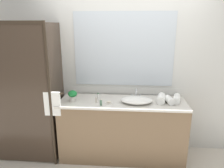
{
  "coord_description": "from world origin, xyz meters",
  "views": [
    {
      "loc": [
        0.07,
        -2.79,
        1.95
      ],
      "look_at": [
        -0.15,
        0.0,
        1.15
      ],
      "focal_mm": 33.35,
      "sensor_mm": 36.0,
      "label": 1
    }
  ],
  "objects_px": {
    "potted_plant": "(73,95)",
    "faucet": "(136,95)",
    "sink_basin": "(136,100)",
    "soap_dish": "(109,102)",
    "rolled_towel_middle": "(170,100)",
    "rolled_towel_far_edge": "(161,99)",
    "amenity_bottle_conditioner": "(98,96)",
    "amenity_bottle_body_wash": "(96,100)",
    "rolled_towel_near_edge": "(177,99)",
    "amenity_bottle_lotion": "(101,102)"
  },
  "relations": [
    {
      "from": "potted_plant",
      "to": "faucet",
      "type": "bearing_deg",
      "value": 12.21
    },
    {
      "from": "sink_basin",
      "to": "soap_dish",
      "type": "height_order",
      "value": "sink_basin"
    },
    {
      "from": "rolled_towel_middle",
      "to": "sink_basin",
      "type": "bearing_deg",
      "value": -178.38
    },
    {
      "from": "rolled_towel_far_edge",
      "to": "potted_plant",
      "type": "bearing_deg",
      "value": -177.4
    },
    {
      "from": "soap_dish",
      "to": "amenity_bottle_conditioner",
      "type": "height_order",
      "value": "amenity_bottle_conditioner"
    },
    {
      "from": "sink_basin",
      "to": "potted_plant",
      "type": "bearing_deg",
      "value": -179.11
    },
    {
      "from": "potted_plant",
      "to": "amenity_bottle_conditioner",
      "type": "xyz_separation_m",
      "value": [
        0.34,
        0.13,
        -0.05
      ]
    },
    {
      "from": "sink_basin",
      "to": "faucet",
      "type": "distance_m",
      "value": 0.18
    },
    {
      "from": "potted_plant",
      "to": "rolled_towel_middle",
      "type": "relative_size",
      "value": 0.86
    },
    {
      "from": "potted_plant",
      "to": "amenity_bottle_conditioner",
      "type": "distance_m",
      "value": 0.37
    },
    {
      "from": "soap_dish",
      "to": "amenity_bottle_conditioner",
      "type": "relative_size",
      "value": 1.14
    },
    {
      "from": "amenity_bottle_body_wash",
      "to": "rolled_towel_near_edge",
      "type": "bearing_deg",
      "value": 5.03
    },
    {
      "from": "sink_basin",
      "to": "faucet",
      "type": "bearing_deg",
      "value": 90.0
    },
    {
      "from": "faucet",
      "to": "potted_plant",
      "type": "distance_m",
      "value": 0.92
    },
    {
      "from": "amenity_bottle_lotion",
      "to": "rolled_towel_middle",
      "type": "bearing_deg",
      "value": 8.9
    },
    {
      "from": "soap_dish",
      "to": "rolled_towel_middle",
      "type": "height_order",
      "value": "rolled_towel_middle"
    },
    {
      "from": "amenity_bottle_lotion",
      "to": "faucet",
      "type": "bearing_deg",
      "value": 33.11
    },
    {
      "from": "amenity_bottle_lotion",
      "to": "rolled_towel_middle",
      "type": "xyz_separation_m",
      "value": [
        0.94,
        0.15,
        0.0
      ]
    },
    {
      "from": "rolled_towel_middle",
      "to": "amenity_bottle_conditioner",
      "type": "bearing_deg",
      "value": 173.97
    },
    {
      "from": "amenity_bottle_conditioner",
      "to": "amenity_bottle_lotion",
      "type": "relative_size",
      "value": 0.98
    },
    {
      "from": "amenity_bottle_body_wash",
      "to": "soap_dish",
      "type": "bearing_deg",
      "value": -8.96
    },
    {
      "from": "potted_plant",
      "to": "amenity_bottle_body_wash",
      "type": "height_order",
      "value": "potted_plant"
    },
    {
      "from": "sink_basin",
      "to": "amenity_bottle_lotion",
      "type": "distance_m",
      "value": 0.5
    },
    {
      "from": "amenity_bottle_conditioner",
      "to": "amenity_bottle_body_wash",
      "type": "bearing_deg",
      "value": -92.12
    },
    {
      "from": "amenity_bottle_conditioner",
      "to": "rolled_towel_far_edge",
      "type": "distance_m",
      "value": 0.9
    },
    {
      "from": "rolled_towel_near_edge",
      "to": "faucet",
      "type": "bearing_deg",
      "value": 169.29
    },
    {
      "from": "amenity_bottle_body_wash",
      "to": "rolled_towel_near_edge",
      "type": "height_order",
      "value": "rolled_towel_near_edge"
    },
    {
      "from": "rolled_towel_near_edge",
      "to": "potted_plant",
      "type": "bearing_deg",
      "value": -176.57
    },
    {
      "from": "faucet",
      "to": "amenity_bottle_body_wash",
      "type": "distance_m",
      "value": 0.6
    },
    {
      "from": "amenity_bottle_body_wash",
      "to": "rolled_towel_far_edge",
      "type": "xyz_separation_m",
      "value": [
        0.91,
        0.07,
        0.02
      ]
    },
    {
      "from": "amenity_bottle_conditioner",
      "to": "soap_dish",
      "type": "bearing_deg",
      "value": -45.0
    },
    {
      "from": "soap_dish",
      "to": "amenity_bottle_conditioner",
      "type": "xyz_separation_m",
      "value": [
        -0.17,
        0.17,
        0.03
      ]
    },
    {
      "from": "potted_plant",
      "to": "rolled_towel_near_edge",
      "type": "bearing_deg",
      "value": 3.43
    },
    {
      "from": "amenity_bottle_body_wash",
      "to": "rolled_towel_middle",
      "type": "bearing_deg",
      "value": 2.15
    },
    {
      "from": "potted_plant",
      "to": "rolled_towel_middle",
      "type": "height_order",
      "value": "potted_plant"
    },
    {
      "from": "amenity_bottle_body_wash",
      "to": "potted_plant",
      "type": "bearing_deg",
      "value": 178.07
    },
    {
      "from": "sink_basin",
      "to": "rolled_towel_middle",
      "type": "height_order",
      "value": "rolled_towel_middle"
    },
    {
      "from": "soap_dish",
      "to": "amenity_bottle_lotion",
      "type": "height_order",
      "value": "amenity_bottle_lotion"
    },
    {
      "from": "rolled_towel_middle",
      "to": "amenity_bottle_lotion",
      "type": "bearing_deg",
      "value": -171.1
    },
    {
      "from": "potted_plant",
      "to": "amenity_bottle_conditioner",
      "type": "height_order",
      "value": "potted_plant"
    },
    {
      "from": "amenity_bottle_body_wash",
      "to": "amenity_bottle_lotion",
      "type": "height_order",
      "value": "amenity_bottle_lotion"
    },
    {
      "from": "potted_plant",
      "to": "soap_dish",
      "type": "xyz_separation_m",
      "value": [
        0.52,
        -0.04,
        -0.08
      ]
    },
    {
      "from": "soap_dish",
      "to": "amenity_bottle_lotion",
      "type": "bearing_deg",
      "value": -140.9
    },
    {
      "from": "faucet",
      "to": "rolled_towel_far_edge",
      "type": "height_order",
      "value": "faucet"
    },
    {
      "from": "amenity_bottle_body_wash",
      "to": "faucet",
      "type": "bearing_deg",
      "value": 20.14
    },
    {
      "from": "amenity_bottle_conditioner",
      "to": "rolled_towel_middle",
      "type": "height_order",
      "value": "rolled_towel_middle"
    },
    {
      "from": "soap_dish",
      "to": "rolled_towel_near_edge",
      "type": "xyz_separation_m",
      "value": [
        0.95,
        0.13,
        0.03
      ]
    },
    {
      "from": "potted_plant",
      "to": "rolled_towel_middle",
      "type": "bearing_deg",
      "value": 1.13
    },
    {
      "from": "soap_dish",
      "to": "amenity_bottle_body_wash",
      "type": "height_order",
      "value": "amenity_bottle_body_wash"
    },
    {
      "from": "soap_dish",
      "to": "rolled_towel_near_edge",
      "type": "distance_m",
      "value": 0.96
    }
  ]
}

